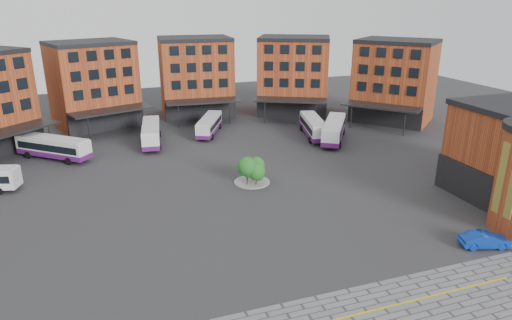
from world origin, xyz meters
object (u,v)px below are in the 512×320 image
object	(u,v)px
bus_c	(151,133)
blue_car	(485,240)
bus_f	(334,130)
bus_e	(313,127)
bus_d	(209,125)
tree_island	(253,169)
bus_b	(53,147)

from	to	relation	value
bus_c	blue_car	bearing A→B (deg)	-51.62
bus_f	blue_car	world-z (taller)	bus_f
bus_e	bus_d	bearing A→B (deg)	169.48
bus_e	tree_island	bearing A→B (deg)	-121.14
bus_f	bus_b	bearing A→B (deg)	-153.22
tree_island	blue_car	size ratio (longest dim) A/B	1.00
bus_c	bus_d	bearing A→B (deg)	21.23
tree_island	bus_e	bearing A→B (deg)	45.06
bus_e	bus_f	distance (m)	3.72
tree_island	bus_f	size ratio (longest dim) A/B	0.39
bus_b	blue_car	world-z (taller)	bus_b
bus_c	tree_island	bearing A→B (deg)	-57.12
bus_c	bus_e	distance (m)	25.82
bus_b	bus_f	bearing A→B (deg)	-56.73
bus_d	blue_car	bearing A→B (deg)	-45.59
tree_island	blue_car	world-z (taller)	tree_island
bus_c	bus_f	bearing A→B (deg)	-8.09
tree_island	bus_b	size ratio (longest dim) A/B	0.43
bus_b	bus_d	size ratio (longest dim) A/B	1.01
bus_c	blue_car	size ratio (longest dim) A/B	2.60
tree_island	bus_f	xyz separation A→B (m)	(17.84, 12.72, -0.09)
tree_island	bus_d	xyz separation A→B (m)	(0.15, 22.87, -0.32)
bus_c	blue_car	distance (m)	48.39
tree_island	bus_e	world-z (taller)	tree_island
bus_d	blue_car	xyz separation A→B (m)	(14.86, -43.98, -0.82)
bus_b	bus_f	distance (m)	41.57
bus_d	bus_f	xyz separation A→B (m)	(17.69, -10.14, 0.23)
bus_b	bus_f	xyz separation A→B (m)	(41.25, -5.10, 0.06)
bus_d	tree_island	bearing A→B (deg)	-64.63
bus_b	tree_island	bearing A→B (deg)	-86.96
bus_c	bus_d	xyz separation A→B (m)	(9.77, 2.34, -0.16)
bus_d	bus_f	world-z (taller)	bus_f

